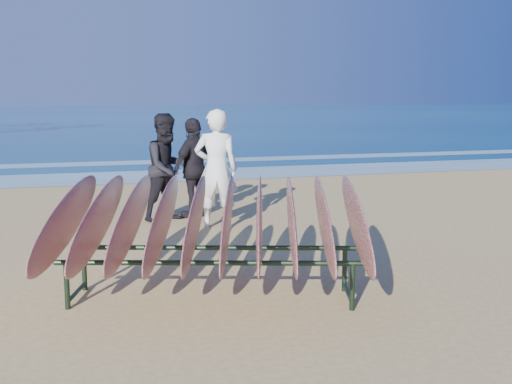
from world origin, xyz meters
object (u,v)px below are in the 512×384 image
person_dark_a (168,168)px  person_dark_b (195,168)px  surfboard_rack (211,221)px  person_white (216,169)px

person_dark_a → person_dark_b: size_ratio=1.05×
person_dark_b → surfboard_rack: bearing=42.9°
person_white → person_dark_a: size_ratio=1.05×
surfboard_rack → person_white: bearing=93.3°
surfboard_rack → person_dark_b: bearing=98.2°
person_dark_b → person_white: bearing=61.4°
surfboard_rack → person_dark_a: person_dark_a is taller
person_dark_a → person_dark_b: person_dark_a is taller
person_white → person_dark_a: person_white is taller
person_white → person_dark_a: 1.06m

